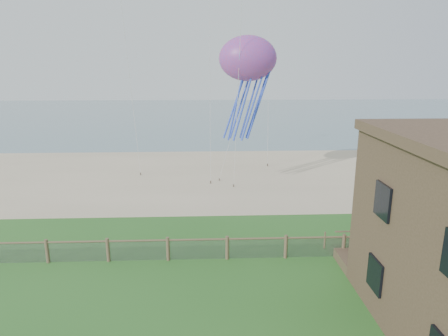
{
  "coord_description": "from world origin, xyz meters",
  "views": [
    {
      "loc": [
        -0.96,
        -12.56,
        9.65
      ],
      "look_at": [
        -0.08,
        8.0,
        4.29
      ],
      "focal_mm": 32.0,
      "sensor_mm": 36.0,
      "label": 1
    }
  ],
  "objects": [
    {
      "name": "sand_beach",
      "position": [
        0.0,
        22.0,
        0.0
      ],
      "size": [
        72.0,
        20.0,
        0.02
      ],
      "primitive_type": "cube",
      "color": "tan",
      "rests_on": "ground"
    },
    {
      "name": "chainlink_fence",
      "position": [
        0.0,
        6.0,
        0.55
      ],
      "size": [
        36.2,
        0.2,
        1.25
      ],
      "primitive_type": null,
      "color": "brown",
      "rests_on": "ground"
    },
    {
      "name": "octopus_kite",
      "position": [
        2.04,
        17.16,
        8.02
      ],
      "size": [
        4.55,
        3.86,
        7.96
      ],
      "primitive_type": null,
      "rotation": [
        0.0,
        0.0,
        -0.34
      ],
      "color": "#FF283A"
    },
    {
      "name": "ground",
      "position": [
        0.0,
        0.0,
        0.0
      ],
      "size": [
        160.0,
        160.0,
        0.0
      ],
      "primitive_type": "plane",
      "color": "#265C1F",
      "rests_on": "ground"
    },
    {
      "name": "picnic_table",
      "position": [
        7.18,
        2.71,
        0.36
      ],
      "size": [
        1.77,
        1.38,
        0.71
      ],
      "primitive_type": null,
      "rotation": [
        0.0,
        0.0,
        -0.06
      ],
      "color": "brown",
      "rests_on": "ground"
    },
    {
      "name": "ocean",
      "position": [
        0.0,
        66.0,
        0.0
      ],
      "size": [
        160.0,
        68.0,
        0.02
      ],
      "primitive_type": "cube",
      "color": "slate",
      "rests_on": "ground"
    }
  ]
}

